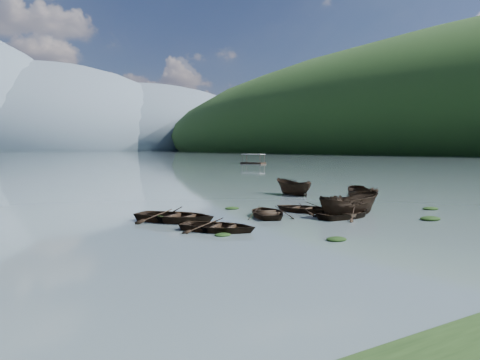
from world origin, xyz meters
TOP-DOWN VIEW (x-y plane):
  - ground_plane at (0.00, 0.00)m, footprint 2400.00×2400.00m
  - haze_mtn_c at (140.00, 900.00)m, footprint 520.00×520.00m
  - haze_mtn_d at (320.00, 900.00)m, footprint 520.00×520.00m
  - rowboat_0 at (-6.59, 3.75)m, footprint 4.90×5.14m
  - rowboat_1 at (-1.24, 6.75)m, footprint 4.61×5.18m
  - rowboat_2 at (3.24, 3.97)m, footprint 4.77×2.18m
  - rowboat_3 at (2.15, 7.20)m, footprint 4.40×5.01m
  - rowboat_4 at (2.70, 3.63)m, footprint 4.73×3.63m
  - rowboat_5 at (7.36, 6.61)m, footprint 4.21×5.03m
  - rowboat_6 at (-7.17, 7.89)m, footprint 5.90×6.21m
  - rowboat_8 at (8.74, 16.55)m, footprint 1.71×4.52m
  - weed_clump_0 at (-3.09, -1.45)m, footprint 1.05×0.86m
  - weed_clump_1 at (-7.05, 2.50)m, footprint 0.87×0.69m
  - weed_clump_2 at (6.27, 0.13)m, footprint 1.35×1.08m
  - weed_clump_3 at (2.08, 4.79)m, footprint 0.91×0.77m
  - weed_clump_4 at (10.59, 3.19)m, footprint 1.23×0.97m
  - weed_clump_5 at (-7.39, 9.76)m, footprint 1.07×0.86m
  - weed_clump_6 at (-1.27, 11.07)m, footprint 1.08×0.90m
  - weed_clump_7 at (6.33, 7.61)m, footprint 0.94×0.76m
  - pontoon_right at (54.82, 91.58)m, footprint 5.33×7.47m

SIDE VIEW (x-z plane):
  - ground_plane at x=0.00m, z-range 0.00..0.00m
  - haze_mtn_c at x=140.00m, z-range -130.00..130.00m
  - haze_mtn_d at x=320.00m, z-range -110.00..110.00m
  - rowboat_0 at x=-6.59m, z-range -0.43..0.43m
  - rowboat_1 at x=-1.24m, z-range -0.44..0.44m
  - rowboat_2 at x=3.24m, z-range -0.89..0.89m
  - rowboat_3 at x=2.15m, z-range -0.43..0.43m
  - rowboat_4 at x=2.70m, z-range -0.46..0.46m
  - rowboat_5 at x=7.36m, z-range -0.93..0.93m
  - rowboat_6 at x=-7.17m, z-range -0.52..0.52m
  - rowboat_8 at x=8.74m, z-range -0.87..0.87m
  - weed_clump_0 at x=-3.09m, z-range -0.11..0.11m
  - weed_clump_1 at x=-7.05m, z-range -0.10..0.10m
  - weed_clump_2 at x=6.27m, z-range -0.15..0.15m
  - weed_clump_3 at x=2.08m, z-range -0.10..0.10m
  - weed_clump_4 at x=10.59m, z-range -0.13..0.13m
  - weed_clump_5 at x=-7.39m, z-range -0.11..0.11m
  - weed_clump_6 at x=-1.27m, z-range -0.11..0.11m
  - weed_clump_7 at x=6.33m, z-range -0.10..0.10m
  - pontoon_right at x=54.82m, z-range -1.32..1.32m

